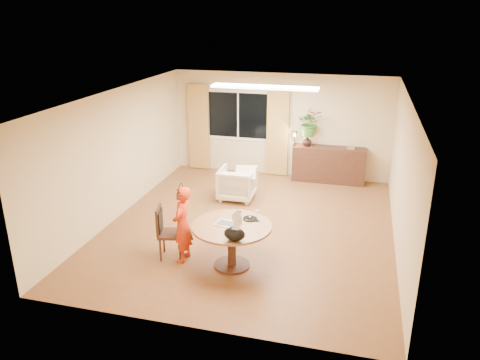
% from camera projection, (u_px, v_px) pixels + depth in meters
% --- Properties ---
extents(floor, '(6.50, 6.50, 0.00)m').
position_uv_depth(floor, '(250.00, 226.00, 9.28)').
color(floor, brown).
rests_on(floor, ground).
extents(ceiling, '(6.50, 6.50, 0.00)m').
position_uv_depth(ceiling, '(251.00, 95.00, 8.39)').
color(ceiling, white).
rests_on(ceiling, wall_back).
extents(wall_back, '(5.50, 0.00, 5.50)m').
position_uv_depth(wall_back, '(280.00, 125.00, 11.79)').
color(wall_back, '#CEB886').
rests_on(wall_back, floor).
extents(wall_left, '(0.00, 6.50, 6.50)m').
position_uv_depth(wall_left, '(119.00, 153.00, 9.49)').
color(wall_left, '#CEB886').
rests_on(wall_left, floor).
extents(wall_right, '(0.00, 6.50, 6.50)m').
position_uv_depth(wall_right, '(403.00, 177.00, 8.18)').
color(wall_right, '#CEB886').
rests_on(wall_right, floor).
extents(window, '(1.70, 0.03, 1.30)m').
position_uv_depth(window, '(238.00, 115.00, 11.96)').
color(window, white).
rests_on(window, wall_back).
extents(curtain_left, '(0.55, 0.08, 2.25)m').
position_uv_depth(curtain_left, '(199.00, 127.00, 12.27)').
color(curtain_left, olive).
rests_on(curtain_left, wall_back).
extents(curtain_right, '(0.55, 0.08, 2.25)m').
position_uv_depth(curtain_right, '(278.00, 132.00, 11.77)').
color(curtain_right, olive).
rests_on(curtain_right, wall_back).
extents(ceiling_panel, '(2.20, 0.35, 0.05)m').
position_uv_depth(ceiling_panel, '(264.00, 87.00, 9.49)').
color(ceiling_panel, white).
rests_on(ceiling_panel, ceiling).
extents(dining_table, '(1.32, 1.32, 0.75)m').
position_uv_depth(dining_table, '(232.00, 234.00, 7.66)').
color(dining_table, brown).
rests_on(dining_table, floor).
extents(dining_chair, '(0.53, 0.50, 0.94)m').
position_uv_depth(dining_chair, '(171.00, 232.00, 7.99)').
color(dining_chair, '#321810').
rests_on(dining_chair, floor).
extents(child, '(0.49, 0.32, 1.34)m').
position_uv_depth(child, '(182.00, 224.00, 7.82)').
color(child, '#B60E26').
rests_on(child, floor).
extents(laptop, '(0.43, 0.32, 0.26)m').
position_uv_depth(laptop, '(227.00, 217.00, 7.59)').
color(laptop, '#B7B7BC').
rests_on(laptop, dining_table).
extents(tumbler, '(0.10, 0.10, 0.11)m').
position_uv_depth(tumbler, '(239.00, 215.00, 7.86)').
color(tumbler, white).
rests_on(tumbler, dining_table).
extents(wine_glass, '(0.07, 0.07, 0.21)m').
position_uv_depth(wine_glass, '(258.00, 216.00, 7.71)').
color(wine_glass, white).
rests_on(wine_glass, dining_table).
extents(pot_lid, '(0.24, 0.24, 0.04)m').
position_uv_depth(pot_lid, '(250.00, 218.00, 7.81)').
color(pot_lid, white).
rests_on(pot_lid, dining_table).
extents(handbag, '(0.36, 0.24, 0.22)m').
position_uv_depth(handbag, '(235.00, 234.00, 7.06)').
color(handbag, black).
rests_on(handbag, dining_table).
extents(armchair, '(0.79, 0.81, 0.73)m').
position_uv_depth(armchair, '(237.00, 184.00, 10.52)').
color(armchair, '#BFB297').
rests_on(armchair, floor).
extents(throw, '(0.55, 0.63, 0.03)m').
position_uv_depth(throw, '(246.00, 169.00, 10.29)').
color(throw, beige).
rests_on(throw, armchair).
extents(sideboard, '(1.77, 0.43, 0.88)m').
position_uv_depth(sideboard, '(329.00, 165.00, 11.56)').
color(sideboard, '#321810').
rests_on(sideboard, floor).
extents(vase, '(0.29, 0.29, 0.25)m').
position_uv_depth(vase, '(307.00, 141.00, 11.50)').
color(vase, black).
rests_on(vase, sideboard).
extents(bouquet, '(0.69, 0.63, 0.66)m').
position_uv_depth(bouquet, '(310.00, 123.00, 11.33)').
color(bouquet, '#266626').
rests_on(bouquet, vase).
extents(book_stack, '(0.19, 0.15, 0.07)m').
position_uv_depth(book_stack, '(351.00, 147.00, 11.27)').
color(book_stack, '#8A6746').
rests_on(book_stack, sideboard).
extents(desk_lamp, '(0.16, 0.16, 0.36)m').
position_uv_depth(desk_lamp, '(295.00, 138.00, 11.51)').
color(desk_lamp, black).
rests_on(desk_lamp, sideboard).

